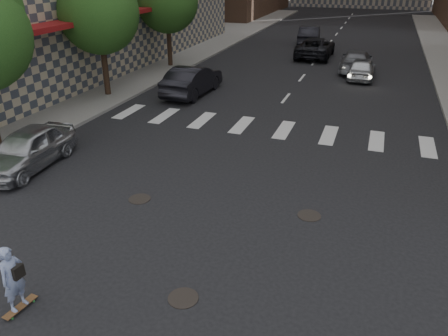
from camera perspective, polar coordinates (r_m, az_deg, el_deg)
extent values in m
plane|color=black|center=(12.55, -5.65, -8.12)|extent=(160.00, 160.00, 0.00)
cube|color=gray|center=(35.73, -13.72, 13.69)|extent=(13.00, 80.00, 0.15)
cube|color=black|center=(25.51, -19.87, 12.87)|extent=(0.30, 14.00, 4.00)
cube|color=maroon|center=(24.70, -19.08, 17.59)|extent=(1.60, 14.00, 0.25)
cylinder|color=#382619|center=(25.38, -15.23, 12.37)|extent=(0.32, 0.32, 2.80)
sphere|color=#1D4B19|center=(24.93, -16.03, 18.85)|extent=(4.20, 4.20, 4.20)
cylinder|color=#382619|center=(32.17, -7.14, 15.64)|extent=(0.32, 0.32, 2.80)
sphere|color=#1D4B19|center=(31.81, -7.44, 20.79)|extent=(4.20, 4.20, 4.20)
cylinder|color=black|center=(10.34, -5.35, -16.55)|extent=(0.70, 0.70, 0.02)
cylinder|color=black|center=(14.27, -10.97, -3.98)|extent=(0.70, 0.70, 0.02)
cylinder|color=black|center=(13.39, 11.06, -6.11)|extent=(0.70, 0.70, 0.02)
cube|color=brown|center=(10.94, -25.06, -16.08)|extent=(0.28, 0.83, 0.02)
cylinder|color=green|center=(10.90, -26.44, -16.94)|extent=(0.03, 0.06, 0.05)
cylinder|color=green|center=(10.81, -25.93, -17.24)|extent=(0.03, 0.06, 0.05)
cylinder|color=green|center=(11.15, -24.13, -15.34)|extent=(0.03, 0.06, 0.05)
cylinder|color=green|center=(11.06, -23.61, -15.62)|extent=(0.03, 0.06, 0.05)
imported|color=#7F8DB9|center=(10.48, -25.85, -12.84)|extent=(0.42, 0.60, 1.54)
cube|color=black|center=(10.28, -25.26, -12.19)|extent=(0.12, 0.26, 0.29)
imported|color=#ABADB2|center=(17.41, -24.29, 2.30)|extent=(2.02, 4.40, 1.46)
imported|color=black|center=(25.20, -4.15, 11.36)|extent=(1.89, 5.00, 1.63)
imported|color=slate|center=(32.04, 16.89, 13.22)|extent=(2.03, 4.94, 1.43)
imported|color=black|center=(36.26, 11.85, 15.16)|extent=(2.56, 5.56, 1.54)
imported|color=silver|center=(30.07, 17.58, 12.32)|extent=(1.69, 4.04, 1.36)
imported|color=black|center=(41.86, 11.08, 16.62)|extent=(2.22, 5.17, 1.66)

